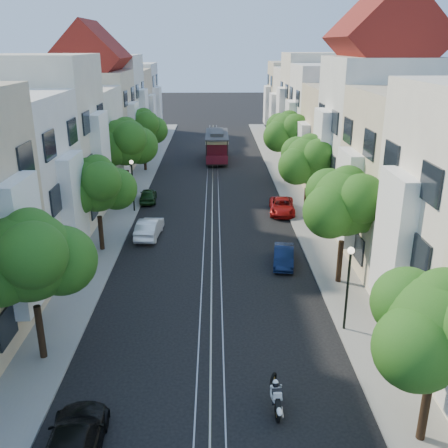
{
  "coord_description": "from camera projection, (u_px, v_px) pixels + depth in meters",
  "views": [
    {
      "loc": [
        0.23,
        -16.43,
        12.8
      ],
      "look_at": [
        0.79,
        12.92,
        2.2
      ],
      "focal_mm": 40.0,
      "sensor_mm": 36.0,
      "label": 1
    }
  ],
  "objects": [
    {
      "name": "rail_right",
      "position": [
        218.0,
        191.0,
        46.13
      ],
      "size": [
        0.06,
        80.0,
        0.02
      ],
      "primitive_type": "cube",
      "color": "gray",
      "rests_on": "ground"
    },
    {
      "name": "parked_car_w_mid",
      "position": [
        149.0,
        228.0,
        35.01
      ],
      "size": [
        1.73,
        4.14,
        1.33
      ],
      "primitive_type": "imported",
      "rotation": [
        0.0,
        0.0,
        3.06
      ],
      "color": "white",
      "rests_on": "ground"
    },
    {
      "name": "cable_car",
      "position": [
        217.0,
        144.0,
        57.76
      ],
      "size": [
        2.62,
        8.25,
        3.16
      ],
      "rotation": [
        0.0,
        0.0,
        -0.01
      ],
      "color": "black",
      "rests_on": "ground"
    },
    {
      "name": "sportbike_rider",
      "position": [
        276.0,
        395.0,
        18.26
      ],
      "size": [
        0.44,
        1.82,
        1.25
      ],
      "rotation": [
        0.0,
        0.0,
        0.04
      ],
      "color": "black",
      "rests_on": "ground"
    },
    {
      "name": "rail_slot",
      "position": [
        212.0,
        191.0,
        46.12
      ],
      "size": [
        0.06,
        80.0,
        0.02
      ],
      "primitive_type": "cube",
      "color": "gray",
      "rests_on": "ground"
    },
    {
      "name": "sidewalk_west",
      "position": [
        134.0,
        191.0,
        45.97
      ],
      "size": [
        2.5,
        80.0,
        0.12
      ],
      "primitive_type": "cube",
      "color": "gray",
      "rests_on": "ground"
    },
    {
      "name": "parked_car_e_far",
      "position": [
        282.0,
        206.0,
        39.94
      ],
      "size": [
        2.28,
        4.36,
        1.17
      ],
      "primitive_type": "imported",
      "rotation": [
        0.0,
        0.0,
        -0.08
      ],
      "color": "#9A100E",
      "rests_on": "ground"
    },
    {
      "name": "townhouses_east",
      "position": [
        345.0,
        135.0,
        44.49
      ],
      "size": [
        7.75,
        72.0,
        12.0
      ],
      "color": "beige",
      "rests_on": "ground"
    },
    {
      "name": "tree_w_b",
      "position": [
        98.0,
        186.0,
        31.31
      ],
      "size": [
        4.72,
        3.87,
        6.27
      ],
      "color": "black",
      "rests_on": "ground"
    },
    {
      "name": "tree_e_d",
      "position": [
        288.0,
        133.0,
        47.4
      ],
      "size": [
        5.01,
        4.16,
        6.85
      ],
      "color": "black",
      "rests_on": "ground"
    },
    {
      "name": "sidewalk_east",
      "position": [
        291.0,
        190.0,
        46.23
      ],
      "size": [
        2.5,
        80.0,
        0.12
      ],
      "primitive_type": "cube",
      "color": "gray",
      "rests_on": "ground"
    },
    {
      "name": "rail_left",
      "position": [
        207.0,
        191.0,
        46.11
      ],
      "size": [
        0.06,
        80.0,
        0.02
      ],
      "primitive_type": "cube",
      "color": "gray",
      "rests_on": "ground"
    },
    {
      "name": "tree_e_b",
      "position": [
        346.0,
        204.0,
        26.76
      ],
      "size": [
        4.93,
        4.08,
        6.68
      ],
      "color": "black",
      "rests_on": "ground"
    },
    {
      "name": "tree_w_c",
      "position": [
        126.0,
        143.0,
        41.43
      ],
      "size": [
        5.13,
        4.28,
        7.09
      ],
      "color": "black",
      "rests_on": "ground"
    },
    {
      "name": "parked_car_w_far",
      "position": [
        148.0,
        195.0,
        42.8
      ],
      "size": [
        1.6,
        3.51,
        1.17
      ],
      "primitive_type": "imported",
      "rotation": [
        0.0,
        0.0,
        3.21
      ],
      "color": "#163415",
      "rests_on": "ground"
    },
    {
      "name": "lane_line",
      "position": [
        212.0,
        191.0,
        46.12
      ],
      "size": [
        0.08,
        80.0,
        0.01
      ],
      "primitive_type": "cube",
      "color": "tan",
      "rests_on": "ground"
    },
    {
      "name": "parked_car_e_mid",
      "position": [
        284.0,
        256.0,
        30.57
      ],
      "size": [
        1.65,
        3.56,
        1.13
      ],
      "primitive_type": "imported",
      "rotation": [
        0.0,
        0.0,
        -0.14
      ],
      "color": "#0B1739",
      "rests_on": "ground"
    },
    {
      "name": "tree_w_a",
      "position": [
        31.0,
        259.0,
        19.92
      ],
      "size": [
        4.93,
        4.08,
        6.68
      ],
      "color": "black",
      "rests_on": "ground"
    },
    {
      "name": "lamp_west",
      "position": [
        132.0,
        178.0,
        39.4
      ],
      "size": [
        0.32,
        0.32,
        4.16
      ],
      "color": "black",
      "rests_on": "ground"
    },
    {
      "name": "lamp_east",
      "position": [
        349.0,
        276.0,
        22.7
      ],
      "size": [
        0.32,
        0.32,
        4.16
      ],
      "color": "black",
      "rests_on": "ground"
    },
    {
      "name": "tree_w_d",
      "position": [
        144.0,
        128.0,
        51.93
      ],
      "size": [
        4.84,
        3.99,
        6.52
      ],
      "color": "black",
      "rests_on": "ground"
    },
    {
      "name": "tree_e_c",
      "position": [
        309.0,
        161.0,
        37.14
      ],
      "size": [
        4.84,
        3.99,
        6.52
      ],
      "color": "black",
      "rests_on": "ground"
    },
    {
      "name": "townhouses_west",
      "position": [
        78.0,
        137.0,
        44.11
      ],
      "size": [
        7.75,
        72.0,
        11.76
      ],
      "color": "silver",
      "rests_on": "ground"
    },
    {
      "name": "ground",
      "position": [
        212.0,
        191.0,
        46.12
      ],
      "size": [
        200.0,
        200.0,
        0.0
      ],
      "primitive_type": "plane",
      "color": "black",
      "rests_on": "ground"
    },
    {
      "name": "parked_car_w_near",
      "position": [
        74.0,
        443.0,
        16.12
      ],
      "size": [
        2.01,
        4.53,
        1.29
      ],
      "primitive_type": "imported",
      "rotation": [
        0.0,
        0.0,
        3.19
      ],
      "color": "black",
      "rests_on": "ground"
    },
    {
      "name": "tree_e_a",
      "position": [
        440.0,
        330.0,
        15.59
      ],
      "size": [
        4.72,
        3.87,
        6.27
      ],
      "color": "black",
      "rests_on": "ground"
    }
  ]
}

